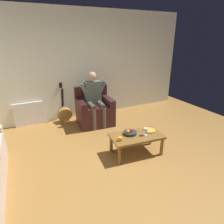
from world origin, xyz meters
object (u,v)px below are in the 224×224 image
Objects in this scene: armchair at (94,111)px; candle_jar at (120,139)px; coffee_table at (137,138)px; wine_glass_near at (145,130)px; decorative_dish at (149,130)px; fruit_bowl at (130,133)px; person_seated at (94,98)px; guitar at (65,113)px.

candle_jar is at bearing 87.99° from armchair.
armchair reaches higher than coffee_table.
wine_glass_near reaches higher than decorative_dish.
armchair is 3.76× the size of fruit_bowl.
person_seated is 15.93× the size of candle_jar.
person_seated is at bearing 140.35° from guitar.
guitar is 2.38m from wine_glass_near.
guitar is 4.39× the size of decorative_dish.
coffee_table is at bearing 100.79° from armchair.
coffee_table is 0.22m from wine_glass_near.
person_seated is at bearing -83.51° from coffee_table.
coffee_table is at bearing 6.66° from decorative_dish.
fruit_bowl is at bearing 109.58° from guitar.
fruit_bowl is 0.30m from candle_jar.
guitar is at bearing -61.59° from decorative_dish.
guitar reaches higher than armchair.
coffee_table is (-0.18, 1.58, -0.36)m from person_seated.
wine_glass_near is 0.59× the size of fruit_bowl.
decorative_dish is (-0.31, -0.04, 0.07)m from coffee_table.
armchair is 1.62m from coffee_table.
armchair is 0.93× the size of guitar.
guitar is 2.20m from candle_jar.
guitar is at bearing -68.99° from coffee_table.
decorative_dish is (-0.49, 1.58, 0.06)m from armchair.
candle_jar is at bearing 25.27° from fruit_bowl.
person_seated reaches higher than candle_jar.
armchair is at bearing -83.71° from coffee_table.
guitar reaches higher than fruit_bowl.
decorative_dish is at bearing -173.63° from candle_jar.
coffee_table is at bearing 135.40° from fruit_bowl.
guitar is at bearing -33.42° from armchair.
coffee_table is 12.28× the size of candle_jar.
person_seated is 1.65m from decorative_dish.
coffee_table is at bearing 111.01° from guitar.
armchair reaches higher than candle_jar.
person_seated reaches higher than armchair.
decorative_dish is at bearing -149.39° from wine_glass_near.
person_seated is 1.30× the size of coffee_table.
guitar reaches higher than coffee_table.
armchair reaches higher than wine_glass_near.
armchair is at bearing -72.79° from decorative_dish.
wine_glass_near is 1.78× the size of candle_jar.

